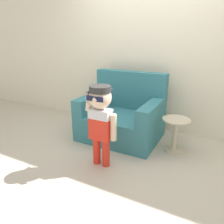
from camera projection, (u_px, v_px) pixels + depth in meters
ground_plane at (132, 142)px, 3.23m from camera, size 10.00×10.00×0.00m
wall_back at (152, 48)px, 3.38m from camera, size 10.00×0.05×2.60m
armchair at (122, 117)px, 3.32m from camera, size 1.14×0.88×0.97m
person_child at (101, 114)px, 2.46m from camera, size 0.40×0.30×0.97m
side_table at (175, 132)px, 2.89m from camera, size 0.36×0.36×0.46m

